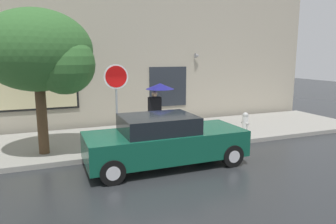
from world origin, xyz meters
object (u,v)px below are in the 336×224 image
(fire_hydrant, at_px, (245,123))
(stop_sign, at_px, (116,90))
(pedestrian_with_umbrella, at_px, (158,93))
(street_tree, at_px, (43,54))
(parked_car, at_px, (164,141))

(fire_hydrant, bearing_deg, stop_sign, -175.64)
(pedestrian_with_umbrella, bearing_deg, fire_hydrant, -20.34)
(pedestrian_with_umbrella, distance_m, stop_sign, 2.51)
(pedestrian_with_umbrella, xyz_separation_m, stop_sign, (-1.94, -1.55, 0.34))
(pedestrian_with_umbrella, height_order, street_tree, street_tree)
(parked_car, distance_m, pedestrian_with_umbrella, 3.32)
(parked_car, height_order, pedestrian_with_umbrella, pedestrian_with_umbrella)
(street_tree, xyz_separation_m, stop_sign, (2.04, -0.41, -1.10))
(fire_hydrant, distance_m, stop_sign, 5.32)
(fire_hydrant, bearing_deg, pedestrian_with_umbrella, 159.66)
(parked_car, xyz_separation_m, street_tree, (-3.05, 1.88, 2.44))
(pedestrian_with_umbrella, distance_m, street_tree, 4.38)
(pedestrian_with_umbrella, relative_size, stop_sign, 0.71)
(fire_hydrant, xyz_separation_m, stop_sign, (-5.08, -0.39, 1.52))
(pedestrian_with_umbrella, height_order, stop_sign, stop_sign)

